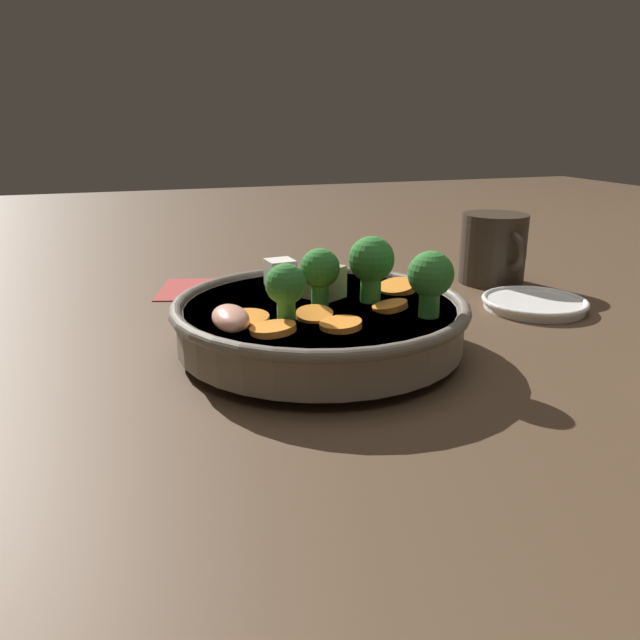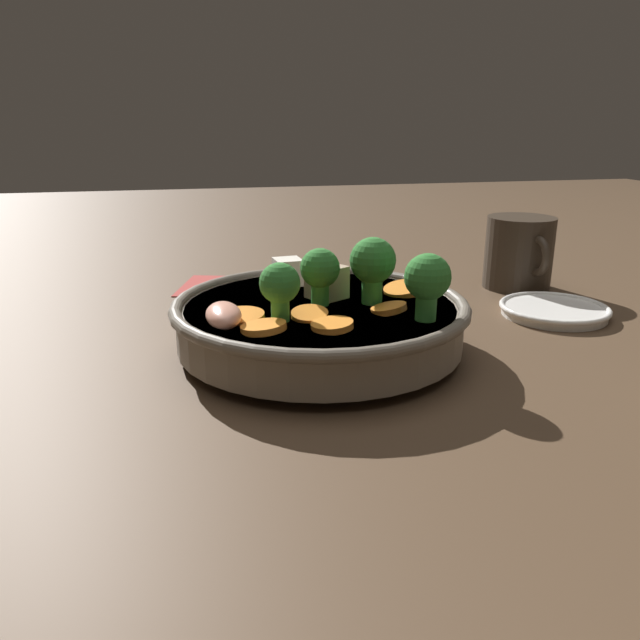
% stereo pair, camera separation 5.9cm
% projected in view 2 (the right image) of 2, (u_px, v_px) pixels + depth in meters
% --- Properties ---
extents(ground_plane, '(3.00, 3.00, 0.00)m').
position_uv_depth(ground_plane, '(320.00, 352.00, 0.61)').
color(ground_plane, '#4C3826').
extents(stirfry_bowl, '(0.28, 0.28, 0.11)m').
position_uv_depth(stirfry_bowl, '(321.00, 317.00, 0.59)').
color(stirfry_bowl, slate).
rests_on(stirfry_bowl, ground_plane).
extents(side_saucer, '(0.12, 0.12, 0.01)m').
position_uv_depth(side_saucer, '(554.00, 310.00, 0.71)').
color(side_saucer, white).
rests_on(side_saucer, ground_plane).
extents(dark_mug, '(0.11, 0.09, 0.09)m').
position_uv_depth(dark_mug, '(519.00, 253.00, 0.82)').
color(dark_mug, '#33281E').
rests_on(dark_mug, ground_plane).
extents(napkin, '(0.13, 0.10, 0.00)m').
position_uv_depth(napkin, '(211.00, 286.00, 0.84)').
color(napkin, '#A33833').
rests_on(napkin, ground_plane).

